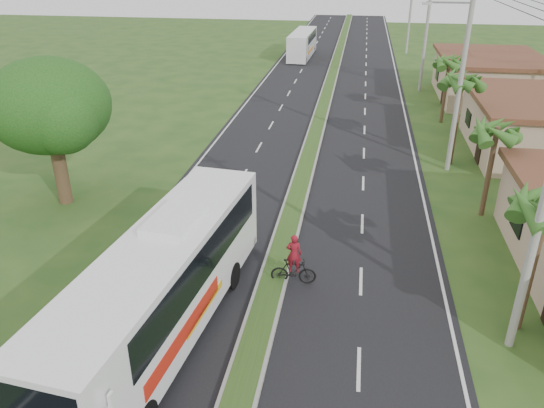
# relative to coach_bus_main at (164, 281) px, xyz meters

# --- Properties ---
(ground) EXTENTS (180.00, 180.00, 0.00)m
(ground) POSITION_rel_coach_bus_main_xyz_m (3.04, -0.64, -2.23)
(ground) COLOR #254B1B
(ground) RESTS_ON ground
(road_asphalt) EXTENTS (14.00, 160.00, 0.02)m
(road_asphalt) POSITION_rel_coach_bus_main_xyz_m (3.04, 19.36, -2.22)
(road_asphalt) COLOR black
(road_asphalt) RESTS_ON ground
(median_strip) EXTENTS (1.20, 160.00, 0.18)m
(median_strip) POSITION_rel_coach_bus_main_xyz_m (3.04, 19.36, -2.12)
(median_strip) COLOR gray
(median_strip) RESTS_ON ground
(lane_edge_left) EXTENTS (0.12, 160.00, 0.01)m
(lane_edge_left) POSITION_rel_coach_bus_main_xyz_m (-3.66, 19.36, -2.23)
(lane_edge_left) COLOR silver
(lane_edge_left) RESTS_ON ground
(lane_edge_right) EXTENTS (0.12, 160.00, 0.01)m
(lane_edge_right) POSITION_rel_coach_bus_main_xyz_m (9.74, 19.36, -2.23)
(lane_edge_right) COLOR silver
(lane_edge_right) RESTS_ON ground
(shop_mid) EXTENTS (7.60, 10.60, 3.67)m
(shop_mid) POSITION_rel_coach_bus_main_xyz_m (17.04, 21.36, -0.37)
(shop_mid) COLOR tan
(shop_mid) RESTS_ON ground
(shop_far) EXTENTS (8.60, 11.60, 3.82)m
(shop_far) POSITION_rel_coach_bus_main_xyz_m (17.04, 35.36, -0.30)
(shop_far) COLOR tan
(shop_far) RESTS_ON ground
(palm_verge_b) EXTENTS (2.40, 2.40, 5.05)m
(palm_verge_b) POSITION_rel_coach_bus_main_xyz_m (12.44, 11.36, 2.13)
(palm_verge_b) COLOR #473321
(palm_verge_b) RESTS_ON ground
(palm_verge_c) EXTENTS (2.40, 2.40, 5.85)m
(palm_verge_c) POSITION_rel_coach_bus_main_xyz_m (11.84, 18.36, 2.90)
(palm_verge_c) COLOR #473321
(palm_verge_c) RESTS_ON ground
(palm_verge_d) EXTENTS (2.40, 2.40, 5.25)m
(palm_verge_d) POSITION_rel_coach_bus_main_xyz_m (12.34, 27.36, 2.32)
(palm_verge_d) COLOR #473321
(palm_verge_d) RESTS_ON ground
(shade_tree) EXTENTS (6.30, 6.00, 7.54)m
(shade_tree) POSITION_rel_coach_bus_main_xyz_m (-9.08, 9.37, 2.80)
(shade_tree) COLOR #473321
(shade_tree) RESTS_ON ground
(utility_pole_b) EXTENTS (3.20, 0.28, 12.00)m
(utility_pole_b) POSITION_rel_coach_bus_main_xyz_m (11.51, 17.36, 4.03)
(utility_pole_b) COLOR gray
(utility_pole_b) RESTS_ON ground
(utility_pole_c) EXTENTS (1.60, 0.28, 11.00)m
(utility_pole_c) POSITION_rel_coach_bus_main_xyz_m (11.54, 37.36, 3.45)
(utility_pole_c) COLOR gray
(utility_pole_c) RESTS_ON ground
(utility_pole_d) EXTENTS (1.60, 0.28, 10.50)m
(utility_pole_d) POSITION_rel_coach_bus_main_xyz_m (11.54, 57.36, 3.20)
(utility_pole_d) COLOR gray
(utility_pole_d) RESTS_ON ground
(coach_bus_main) EXTENTS (3.90, 12.72, 4.05)m
(coach_bus_main) POSITION_rel_coach_bus_main_xyz_m (0.00, 0.00, 0.00)
(coach_bus_main) COLOR white
(coach_bus_main) RESTS_ON ground
(coach_bus_far) EXTENTS (2.54, 10.49, 3.04)m
(coach_bus_far) POSITION_rel_coach_bus_main_xyz_m (-1.30, 52.72, -0.50)
(coach_bus_far) COLOR white
(coach_bus_far) RESTS_ON ground
(motorcyclist) EXTENTS (1.85, 0.66, 2.20)m
(motorcyclist) POSITION_rel_coach_bus_main_xyz_m (3.86, 3.79, -1.45)
(motorcyclist) COLOR black
(motorcyclist) RESTS_ON ground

